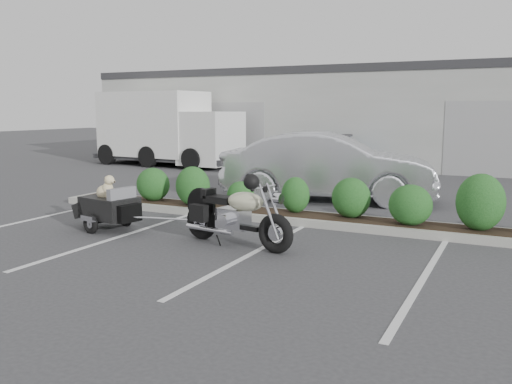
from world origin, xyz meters
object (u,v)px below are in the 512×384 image
at_px(sedan, 328,167).
at_px(delivery_truck, 167,130).
at_px(pet_trailer, 109,206).
at_px(motorcycle, 235,216).
at_px(dumpster, 320,154).

height_order(sedan, delivery_truck, delivery_truck).
distance_m(sedan, delivery_truck, 10.46).
xyz_separation_m(pet_trailer, sedan, (2.68, 5.12, 0.42)).
bearing_deg(sedan, delivery_truck, 45.55).
height_order(motorcycle, delivery_truck, delivery_truck).
bearing_deg(delivery_truck, dumpster, 5.68).
relative_size(motorcycle, pet_trailer, 1.23).
height_order(motorcycle, sedan, sedan).
relative_size(pet_trailer, delivery_truck, 0.27).
distance_m(motorcycle, dumpster, 11.12).
relative_size(pet_trailer, sedan, 0.35).
xyz_separation_m(motorcycle, sedan, (-0.09, 5.14, 0.35)).
relative_size(dumpster, delivery_truck, 0.35).
relative_size(motorcycle, sedan, 0.43).
relative_size(motorcycle, delivery_truck, 0.34).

